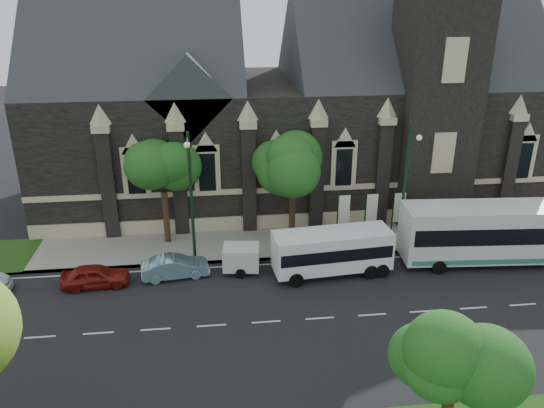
{
  "coord_description": "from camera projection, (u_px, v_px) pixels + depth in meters",
  "views": [
    {
      "loc": [
        -2.48,
        -24.43,
        17.11
      ],
      "look_at": [
        1.01,
        6.0,
        4.54
      ],
      "focal_mm": 35.06,
      "sensor_mm": 36.0,
      "label": 1
    }
  ],
  "objects": [
    {
      "name": "banner_flag_right",
      "position": [
        397.0,
        210.0,
        37.67
      ],
      "size": [
        0.9,
        0.1,
        4.0
      ],
      "color": "black",
      "rests_on": "ground"
    },
    {
      "name": "ground",
      "position": [
        266.0,
        322.0,
        29.22
      ],
      "size": [
        160.0,
        160.0,
        0.0
      ],
      "primitive_type": "plane",
      "color": "black",
      "rests_on": "ground"
    },
    {
      "name": "tree_park_east",
      "position": [
        458.0,
        353.0,
        19.54
      ],
      "size": [
        3.4,
        3.4,
        6.28
      ],
      "color": "black",
      "rests_on": "ground"
    },
    {
      "name": "car_far_red",
      "position": [
        95.0,
        276.0,
        32.49
      ],
      "size": [
        4.17,
        1.88,
        1.39
      ],
      "primitive_type": "imported",
      "rotation": [
        0.0,
        0.0,
        1.63
      ],
      "color": "maroon",
      "rests_on": "ground"
    },
    {
      "name": "sidewalk",
      "position": [
        252.0,
        244.0,
        37.92
      ],
      "size": [
        80.0,
        5.0,
        0.15
      ],
      "primitive_type": "cube",
      "color": "gray",
      "rests_on": "ground"
    },
    {
      "name": "street_lamp_mid",
      "position": [
        191.0,
        192.0,
        33.37
      ],
      "size": [
        0.36,
        1.88,
        9.0
      ],
      "color": "black",
      "rests_on": "ground"
    },
    {
      "name": "banner_flag_center",
      "position": [
        369.0,
        212.0,
        37.45
      ],
      "size": [
        0.9,
        0.1,
        4.0
      ],
      "color": "black",
      "rests_on": "ground"
    },
    {
      "name": "street_lamp_near",
      "position": [
        406.0,
        184.0,
        34.85
      ],
      "size": [
        0.36,
        1.88,
        9.0
      ],
      "color": "black",
      "rests_on": "ground"
    },
    {
      "name": "box_trailer",
      "position": [
        241.0,
        257.0,
        34.05
      ],
      "size": [
        3.39,
        2.0,
        1.77
      ],
      "rotation": [
        0.0,
        0.0,
        -0.12
      ],
      "color": "silver",
      "rests_on": "ground"
    },
    {
      "name": "banner_flag_left",
      "position": [
        342.0,
        213.0,
        37.24
      ],
      "size": [
        0.9,
        0.1,
        4.0
      ],
      "color": "black",
      "rests_on": "ground"
    },
    {
      "name": "tour_coach",
      "position": [
        507.0,
        232.0,
        34.85
      ],
      "size": [
        13.94,
        3.91,
        4.02
      ],
      "rotation": [
        0.0,
        0.0,
        -0.07
      ],
      "color": "silver",
      "rests_on": "ground"
    },
    {
      "name": "tree_walk_right",
      "position": [
        295.0,
        160.0,
        37.19
      ],
      "size": [
        4.08,
        4.08,
        7.8
      ],
      "color": "black",
      "rests_on": "ground"
    },
    {
      "name": "tree_walk_left",
      "position": [
        165.0,
        166.0,
        36.26
      ],
      "size": [
        3.91,
        3.91,
        7.64
      ],
      "color": "black",
      "rests_on": "ground"
    },
    {
      "name": "sedan",
      "position": [
        175.0,
        267.0,
        33.52
      ],
      "size": [
        4.4,
        2.01,
        1.4
      ],
      "primitive_type": "imported",
      "rotation": [
        0.0,
        0.0,
        1.7
      ],
      "color": "#7CA2B4",
      "rests_on": "ground"
    },
    {
      "name": "shuttle_bus",
      "position": [
        332.0,
        250.0,
        33.59
      ],
      "size": [
        7.66,
        3.21,
        2.88
      ],
      "rotation": [
        0.0,
        0.0,
        0.09
      ],
      "color": "white",
      "rests_on": "ground"
    },
    {
      "name": "museum",
      "position": [
        304.0,
        103.0,
        43.91
      ],
      "size": [
        40.0,
        17.7,
        29.9
      ],
      "color": "black",
      "rests_on": "ground"
    }
  ]
}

